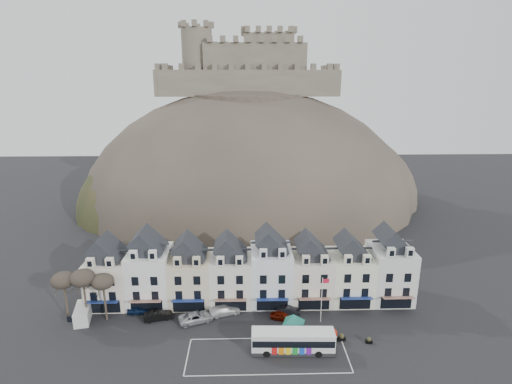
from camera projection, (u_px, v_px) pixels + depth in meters
ground at (253, 362)px, 53.82m from camera, size 300.00×300.00×0.00m
coach_bay_markings at (267, 355)px, 55.07m from camera, size 22.00×7.50×0.01m
townhouse_terrace at (252, 271)px, 67.71m from camera, size 54.40×9.35×11.80m
castle_hill at (253, 205)px, 120.09m from camera, size 100.00×76.00×68.00m
castle at (249, 66)px, 115.76m from camera, size 50.20×22.20×22.00m
tree_left_far at (63, 281)px, 61.25m from camera, size 3.61×3.61×8.24m
tree_left_mid at (83, 278)px, 61.24m from camera, size 3.78×3.78×8.64m
tree_left_near at (103, 282)px, 61.50m from camera, size 3.43×3.43×7.84m
bus at (293, 340)px, 55.39m from camera, size 11.56×3.07×3.24m
bus_shelter at (293, 319)px, 58.17m from camera, size 5.65×5.65×3.80m
red_buoy at (332, 334)px, 57.98m from camera, size 1.67×1.67×1.92m
flagpole at (322, 297)px, 61.43m from camera, size 1.11×0.17×7.67m
white_van at (83, 313)px, 62.91m from camera, size 3.18×5.32×2.27m
planter_west at (369, 340)px, 57.50m from camera, size 0.99×0.66×0.95m
planter_east at (342, 337)px, 58.05m from camera, size 1.12×0.76×1.09m
car_navy at (139, 310)px, 64.70m from camera, size 3.76×1.55×1.27m
car_black at (158, 315)px, 63.03m from camera, size 4.78×2.66×1.49m
car_silver at (196, 317)px, 62.51m from camera, size 5.93×4.21×1.52m
car_white at (224, 310)px, 64.45m from camera, size 5.51×3.54×1.49m
car_maroon at (282, 316)px, 63.00m from camera, size 4.05×2.75×1.28m
car_charcoal at (289, 310)px, 64.63m from camera, size 3.95×1.75×1.26m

